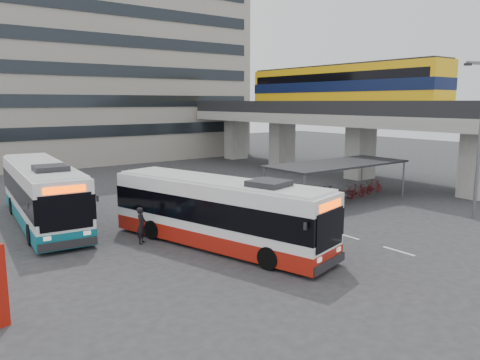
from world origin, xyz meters
TOP-DOWN VIEW (x-y plane):
  - ground at (0.00, 0.00)m, footprint 120.00×120.00m
  - viaduct at (17.00, 11.38)m, footprint 8.00×32.00m
  - bike_shelter at (8.47, 3.00)m, footprint 10.00×4.00m
  - office_block at (6.00, 36.00)m, footprint 30.00×15.00m
  - road_markings at (2.50, -3.00)m, footprint 0.15×7.60m
  - bus_main at (-3.47, -0.56)m, footprint 5.33×11.51m
  - bus_teal at (-8.80, 8.37)m, footprint 3.57×12.09m
  - pedestrian at (-6.10, 1.88)m, footprint 0.73×0.74m
  - lamp_post at (10.77, -5.00)m, footprint 1.48×0.61m

SIDE VIEW (x-z plane):
  - ground at x=0.00m, z-range 0.00..0.00m
  - road_markings at x=2.50m, z-range 0.00..0.01m
  - pedestrian at x=-6.10m, z-range 0.00..1.71m
  - bike_shelter at x=8.47m, z-range 0.03..2.57m
  - bus_main at x=-3.47m, z-range -0.12..3.21m
  - bus_teal at x=-8.80m, z-range -0.13..3.40m
  - lamp_post at x=10.77m, z-range 0.61..9.27m
  - viaduct at x=17.00m, z-range 1.39..11.07m
  - office_block at x=6.00m, z-range 0.00..25.00m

